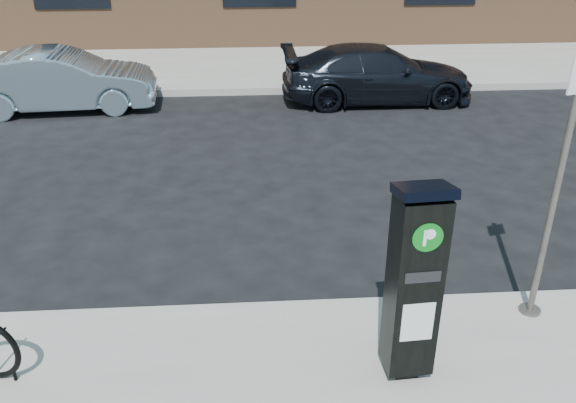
{
  "coord_description": "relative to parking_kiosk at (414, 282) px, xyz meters",
  "views": [
    {
      "loc": [
        -0.37,
        -5.26,
        4.05
      ],
      "look_at": [
        0.01,
        0.5,
        1.11
      ],
      "focal_mm": 38.0,
      "sensor_mm": 36.0,
      "label": 1
    }
  ],
  "objects": [
    {
      "name": "ground",
      "position": [
        -0.97,
        1.1,
        -1.13
      ],
      "size": [
        120.0,
        120.0,
        0.0
      ],
      "primitive_type": "plane",
      "color": "black",
      "rests_on": "ground"
    },
    {
      "name": "sidewalk_far",
      "position": [
        -0.97,
        15.1,
        -1.06
      ],
      "size": [
        60.0,
        12.0,
        0.15
      ],
      "primitive_type": "cube",
      "color": "gray",
      "rests_on": "ground"
    },
    {
      "name": "curb_near",
      "position": [
        -0.97,
        1.08,
        -1.06
      ],
      "size": [
        60.0,
        0.12,
        0.16
      ],
      "primitive_type": "cube",
      "color": "#9E9B93",
      "rests_on": "ground"
    },
    {
      "name": "curb_far",
      "position": [
        -0.97,
        9.12,
        -1.06
      ],
      "size": [
        60.0,
        0.12,
        0.16
      ],
      "primitive_type": "cube",
      "color": "#9E9B93",
      "rests_on": "ground"
    },
    {
      "name": "parking_kiosk",
      "position": [
        0.0,
        0.0,
        0.0
      ],
      "size": [
        0.46,
        0.42,
        1.91
      ],
      "rotation": [
        0.0,
        0.0,
        0.07
      ],
      "color": "black",
      "rests_on": "sidewalk_near"
    },
    {
      "name": "sign_pole",
      "position": [
        1.52,
        0.8,
        0.37
      ],
      "size": [
        0.24,
        0.22,
        2.72
      ],
      "rotation": [
        0.0,
        0.0,
        0.24
      ],
      "color": "#4C4643",
      "rests_on": "sidewalk_near"
    },
    {
      "name": "car_silver",
      "position": [
        -5.14,
        8.32,
        -0.52
      ],
      "size": [
        3.82,
        1.57,
        1.23
      ],
      "primitive_type": "imported",
      "rotation": [
        0.0,
        0.0,
        1.64
      ],
      "color": "#89A0AF",
      "rests_on": "ground"
    },
    {
      "name": "car_dark",
      "position": [
        1.42,
        8.5,
        -0.54
      ],
      "size": [
        4.1,
        1.73,
        1.18
      ],
      "primitive_type": "imported",
      "rotation": [
        0.0,
        0.0,
        1.59
      ],
      "color": "black",
      "rests_on": "ground"
    }
  ]
}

